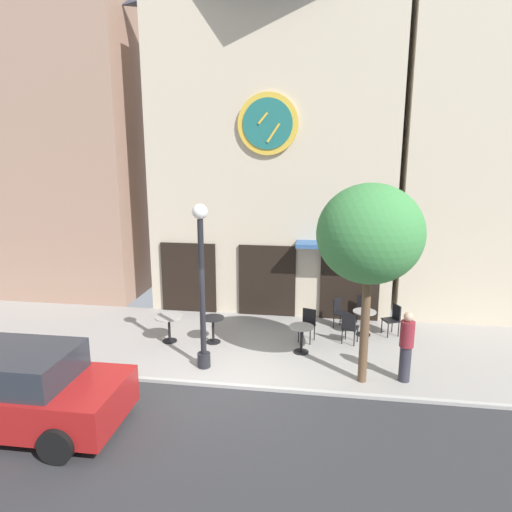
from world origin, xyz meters
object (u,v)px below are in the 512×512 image
object	(u,v)px
cafe_table_rightmost	(301,335)
cafe_chair_near_tree	(393,317)
cafe_chair_mid_row	(308,322)
street_lamp	(202,287)
pedestrian_maroon	(406,346)
cafe_table_near_door	(169,323)
parked_car_red	(12,389)
cafe_chair_left_end	(340,310)
cafe_table_leftmost	(213,326)
street_tree	(370,235)
cafe_table_near_curb	(364,319)
cafe_chair_facing_wall	(363,308)
cafe_chair_facing_street	(350,326)

from	to	relation	value
cafe_table_rightmost	cafe_chair_near_tree	xyz separation A→B (m)	(2.55, 1.60, 0.04)
cafe_chair_mid_row	street_lamp	bearing A→B (deg)	-140.74
cafe_table_rightmost	pedestrian_maroon	bearing A→B (deg)	-25.78
street_lamp	pedestrian_maroon	size ratio (longest dim) A/B	2.41
cafe_table_near_door	cafe_chair_near_tree	distance (m)	6.39
cafe_table_near_door	parked_car_red	world-z (taller)	parked_car_red
cafe_chair_left_end	cafe_table_leftmost	bearing A→B (deg)	-154.49
street_tree	cafe_table_near_curb	xyz separation A→B (m)	(0.25, 2.77, -2.93)
cafe_table_near_curb	parked_car_red	world-z (taller)	parked_car_red
street_lamp	cafe_table_rightmost	size ratio (longest dim) A/B	5.47
street_tree	cafe_table_near_door	xyz separation A→B (m)	(-5.14, 1.50, -2.87)
cafe_table_leftmost	cafe_table_rightmost	world-z (taller)	cafe_table_rightmost
cafe_table_rightmost	cafe_chair_near_tree	world-z (taller)	cafe_chair_near_tree
street_lamp	cafe_chair_facing_wall	world-z (taller)	street_lamp
cafe_chair_left_end	pedestrian_maroon	xyz separation A→B (m)	(1.38, -3.13, 0.33)
street_lamp	cafe_table_leftmost	size ratio (longest dim) A/B	5.49
cafe_chair_mid_row	cafe_chair_left_end	size ratio (longest dim) A/B	1.00
street_lamp	street_tree	world-z (taller)	street_tree
cafe_table_near_door	cafe_table_near_curb	world-z (taller)	cafe_table_near_door
cafe_table_leftmost	cafe_chair_near_tree	xyz separation A→B (m)	(5.00, 1.31, 0.04)
cafe_chair_near_tree	cafe_table_near_door	bearing A→B (deg)	-167.08
cafe_table_rightmost	cafe_chair_near_tree	size ratio (longest dim) A/B	0.82
street_lamp	pedestrian_maroon	xyz separation A→B (m)	(4.75, 0.01, -1.18)
cafe_chair_facing_street	cafe_chair_mid_row	bearing A→B (deg)	175.84
cafe_chair_left_end	cafe_table_near_curb	bearing A→B (deg)	-37.36
cafe_table_near_curb	cafe_chair_facing_street	size ratio (longest dim) A/B	0.81
street_lamp	cafe_table_rightmost	bearing A→B (deg)	26.99
street_tree	street_lamp	bearing A→B (deg)	177.80
cafe_table_near_curb	pedestrian_maroon	size ratio (longest dim) A/B	0.44
pedestrian_maroon	parked_car_red	xyz separation A→B (m)	(-7.72, -2.93, -0.10)
street_tree	cafe_chair_facing_wall	xyz separation A→B (m)	(0.27, 3.63, -2.90)
cafe_chair_mid_row	cafe_chair_near_tree	bearing A→B (deg)	17.75
cafe_table_near_curb	cafe_table_near_door	bearing A→B (deg)	-166.71
cafe_table_near_curb	cafe_chair_left_end	size ratio (longest dim) A/B	0.81
street_lamp	street_tree	size ratio (longest dim) A/B	0.89
street_tree	parked_car_red	xyz separation A→B (m)	(-6.76, -2.77, -2.67)
cafe_table_rightmost	parked_car_red	world-z (taller)	parked_car_red
cafe_chair_facing_street	parked_car_red	world-z (taller)	parked_car_red
cafe_chair_mid_row	cafe_table_near_curb	bearing A→B (deg)	21.33
parked_car_red	cafe_table_near_door	bearing A→B (deg)	69.28
cafe_chair_near_tree	parked_car_red	xyz separation A→B (m)	(-7.84, -5.70, 0.23)
cafe_chair_facing_street	cafe_table_near_door	bearing A→B (deg)	-173.41
cafe_table_leftmost	cafe_chair_facing_street	bearing A→B (deg)	6.89
street_lamp	cafe_table_leftmost	distance (m)	2.15
cafe_table_near_door	cafe_table_rightmost	xyz separation A→B (m)	(3.67, -0.17, -0.06)
cafe_table_rightmost	cafe_chair_mid_row	distance (m)	0.84
street_lamp	cafe_chair_mid_row	bearing A→B (deg)	39.26
cafe_table_near_curb	cafe_chair_mid_row	xyz separation A→B (m)	(-1.59, -0.62, 0.03)
street_lamp	cafe_chair_near_tree	bearing A→B (deg)	29.71
street_tree	cafe_table_leftmost	size ratio (longest dim) A/B	6.20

